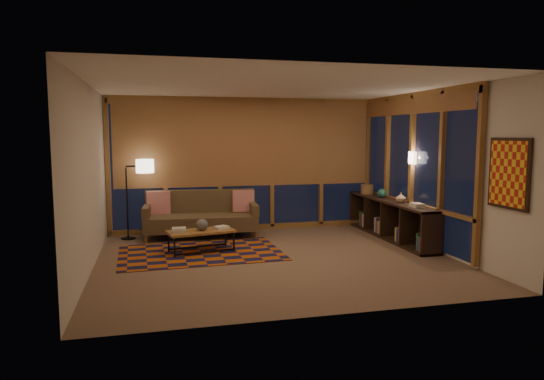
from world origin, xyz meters
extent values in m
cube|color=brown|center=(0.00, 0.00, 0.00)|extent=(5.50, 5.00, 0.01)
cube|color=white|center=(0.00, 0.00, 2.70)|extent=(5.50, 5.00, 0.01)
cube|color=silver|center=(0.00, 2.50, 1.35)|extent=(5.50, 0.01, 2.70)
cube|color=silver|center=(0.00, -2.50, 1.35)|extent=(5.50, 0.01, 2.70)
cube|color=silver|center=(-2.75, 0.00, 1.35)|extent=(0.01, 5.00, 2.70)
cube|color=silver|center=(2.75, 0.00, 1.35)|extent=(0.01, 5.00, 2.70)
cube|color=#AD490F|center=(-1.11, 0.65, 0.01)|extent=(2.69, 1.85, 0.01)
sphere|color=black|center=(-1.08, 0.73, 0.46)|extent=(0.24, 0.24, 0.20)
cylinder|color=brown|center=(2.47, 1.97, 0.83)|extent=(0.28, 0.28, 0.19)
sphere|color=#236759|center=(2.49, 1.33, 0.82)|extent=(0.22, 0.22, 0.17)
imported|color=tan|center=(2.49, 0.58, 0.83)|extent=(0.21, 0.21, 0.19)
camera|label=1|loc=(-1.84, -7.29, 1.96)|focal=32.00mm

